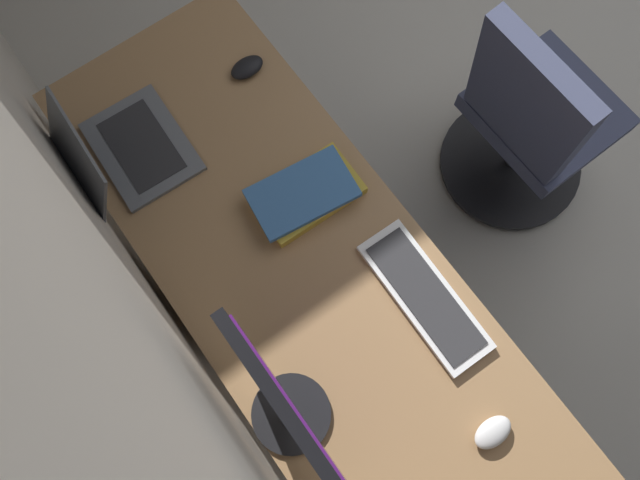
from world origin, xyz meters
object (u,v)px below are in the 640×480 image
at_px(drawer_pedestal, 270,265).
at_px(keyboard_main, 425,296).
at_px(monitor_primary, 288,410).
at_px(laptop_leftmost, 117,152).
at_px(mouse_main, 493,432).
at_px(mouse_spare, 247,67).
at_px(office_chair, 529,125).
at_px(book_stack_near, 306,194).

xyz_separation_m(drawer_pedestal, keyboard_main, (-0.41, -0.25, 0.39)).
bearing_deg(monitor_primary, laptop_leftmost, -0.72).
bearing_deg(mouse_main, mouse_spare, -3.97).
bearing_deg(office_chair, mouse_main, 128.35).
relative_size(drawer_pedestal, monitor_primary, 1.50).
xyz_separation_m(laptop_leftmost, office_chair, (-0.54, -1.17, -0.33)).
height_order(mouse_main, mouse_spare, same).
height_order(book_stack_near, office_chair, office_chair).
height_order(mouse_spare, book_stack_near, book_stack_near).
xyz_separation_m(keyboard_main, mouse_main, (-0.36, 0.08, 0.01)).
bearing_deg(book_stack_near, mouse_spare, -12.33).
bearing_deg(mouse_main, laptop_leftmost, 17.19).
relative_size(drawer_pedestal, office_chair, 0.72).
distance_m(mouse_main, book_stack_near, 0.78).
bearing_deg(mouse_spare, drawer_pedestal, 149.78).
relative_size(laptop_leftmost, mouse_spare, 3.24).
distance_m(laptop_leftmost, office_chair, 1.33).
xyz_separation_m(monitor_primary, laptop_leftmost, (0.85, -0.01, -0.17)).
height_order(keyboard_main, office_chair, office_chair).
xyz_separation_m(monitor_primary, keyboard_main, (0.04, -0.45, -0.22)).
distance_m(monitor_primary, laptop_leftmost, 0.86).
relative_size(drawer_pedestal, mouse_main, 6.68).
height_order(laptop_leftmost, book_stack_near, laptop_leftmost).
height_order(drawer_pedestal, laptop_leftmost, laptop_leftmost).
relative_size(mouse_main, mouse_spare, 1.00).
relative_size(monitor_primary, laptop_leftmost, 1.38).
xyz_separation_m(mouse_spare, office_chair, (-0.57, -0.72, -0.29)).
height_order(laptop_leftmost, office_chair, office_chair).
bearing_deg(laptop_leftmost, monitor_primary, 179.28).
bearing_deg(drawer_pedestal, mouse_main, -167.83).
relative_size(monitor_primary, office_chair, 0.48).
height_order(monitor_primary, mouse_spare, monitor_primary).
relative_size(laptop_leftmost, office_chair, 0.35).
height_order(laptop_leftmost, mouse_spare, laptop_leftmost).
relative_size(keyboard_main, mouse_main, 4.07).
distance_m(laptop_leftmost, mouse_spare, 0.45).
distance_m(drawer_pedestal, monitor_primary, 0.78).
bearing_deg(laptop_leftmost, book_stack_near, -138.29).
distance_m(mouse_main, office_chair, 1.07).
bearing_deg(monitor_primary, drawer_pedestal, -24.80).
distance_m(keyboard_main, office_chair, 0.82).
relative_size(drawer_pedestal, book_stack_near, 2.24).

